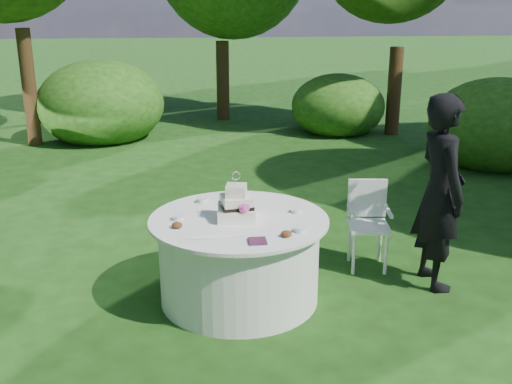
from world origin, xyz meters
The scene contains 9 objects.
ground centered at (0.00, 0.00, 0.00)m, with size 80.00×80.00×0.00m, color #18340E.
napkins centered at (0.10, -0.56, 0.78)m, with size 0.14×0.14×0.02m, color #481F3B.
feather_plume centered at (-0.24, -0.42, 0.78)m, with size 0.48×0.07×0.01m, color white.
guest centered at (1.85, 0.10, 0.90)m, with size 0.66×0.43×1.81m, color black.
table centered at (0.00, 0.00, 0.39)m, with size 1.56×1.56×0.77m.
cake centered at (-0.02, -0.02, 0.88)m, with size 0.34×0.35×0.43m.
chair centered at (1.34, 0.57, 0.51)m, with size 0.44×0.43×0.87m.
votives centered at (0.04, 0.04, 0.79)m, with size 1.14×0.94×0.04m.
petal_cups centered at (-0.09, -0.33, 0.79)m, with size 0.96×0.38×0.05m.
Camera 1 is at (-0.41, -4.84, 2.56)m, focal length 42.00 mm.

